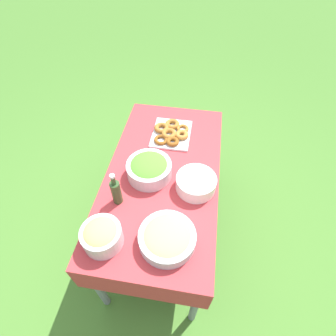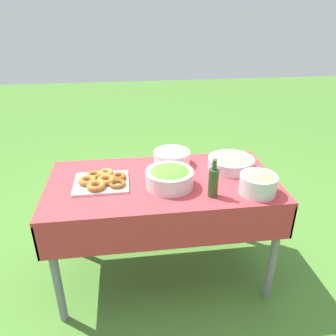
{
  "view_description": "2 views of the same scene",
  "coord_description": "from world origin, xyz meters",
  "px_view_note": "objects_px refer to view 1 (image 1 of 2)",
  "views": [
    {
      "loc": [
        1.09,
        0.21,
        2.11
      ],
      "look_at": [
        0.04,
        0.04,
        0.86
      ],
      "focal_mm": 28.0,
      "sensor_mm": 36.0,
      "label": 1
    },
    {
      "loc": [
        -0.21,
        -1.81,
        1.74
      ],
      "look_at": [
        0.03,
        -0.01,
        0.85
      ],
      "focal_mm": 35.0,
      "sensor_mm": 36.0,
      "label": 2
    }
  ],
  "objects_px": {
    "donut_platter": "(171,133)",
    "olive_oil_bottle": "(116,191)",
    "bread_bowl": "(102,235)",
    "pasta_bowl": "(167,237)",
    "plate_stack": "(196,183)",
    "salad_bowl": "(149,168)"
  },
  "relations": [
    {
      "from": "plate_stack",
      "to": "salad_bowl",
      "type": "bearing_deg",
      "value": -100.76
    },
    {
      "from": "plate_stack",
      "to": "bread_bowl",
      "type": "height_order",
      "value": "bread_bowl"
    },
    {
      "from": "donut_platter",
      "to": "bread_bowl",
      "type": "relative_size",
      "value": 1.55
    },
    {
      "from": "pasta_bowl",
      "to": "plate_stack",
      "type": "height_order",
      "value": "same"
    },
    {
      "from": "donut_platter",
      "to": "plate_stack",
      "type": "xyz_separation_m",
      "value": [
        0.46,
        0.23,
        0.03
      ]
    },
    {
      "from": "salad_bowl",
      "to": "olive_oil_bottle",
      "type": "bearing_deg",
      "value": -32.52
    },
    {
      "from": "salad_bowl",
      "to": "olive_oil_bottle",
      "type": "xyz_separation_m",
      "value": [
        0.23,
        -0.15,
        0.03
      ]
    },
    {
      "from": "bread_bowl",
      "to": "olive_oil_bottle",
      "type": "bearing_deg",
      "value": 179.66
    },
    {
      "from": "pasta_bowl",
      "to": "bread_bowl",
      "type": "relative_size",
      "value": 1.43
    },
    {
      "from": "donut_platter",
      "to": "plate_stack",
      "type": "bearing_deg",
      "value": 26.01
    },
    {
      "from": "salad_bowl",
      "to": "bread_bowl",
      "type": "bearing_deg",
      "value": -16.57
    },
    {
      "from": "salad_bowl",
      "to": "donut_platter",
      "type": "distance_m",
      "value": 0.42
    },
    {
      "from": "salad_bowl",
      "to": "plate_stack",
      "type": "bearing_deg",
      "value": 79.24
    },
    {
      "from": "pasta_bowl",
      "to": "olive_oil_bottle",
      "type": "bearing_deg",
      "value": -122.35
    },
    {
      "from": "donut_platter",
      "to": "bread_bowl",
      "type": "xyz_separation_m",
      "value": [
        0.9,
        -0.23,
        0.05
      ]
    },
    {
      "from": "pasta_bowl",
      "to": "plate_stack",
      "type": "distance_m",
      "value": 0.4
    },
    {
      "from": "donut_platter",
      "to": "salad_bowl",
      "type": "bearing_deg",
      "value": -11.3
    },
    {
      "from": "plate_stack",
      "to": "olive_oil_bottle",
      "type": "relative_size",
      "value": 1.02
    },
    {
      "from": "donut_platter",
      "to": "olive_oil_bottle",
      "type": "height_order",
      "value": "olive_oil_bottle"
    },
    {
      "from": "salad_bowl",
      "to": "bread_bowl",
      "type": "relative_size",
      "value": 1.34
    },
    {
      "from": "olive_oil_bottle",
      "to": "bread_bowl",
      "type": "bearing_deg",
      "value": -0.34
    },
    {
      "from": "donut_platter",
      "to": "plate_stack",
      "type": "distance_m",
      "value": 0.52
    }
  ]
}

